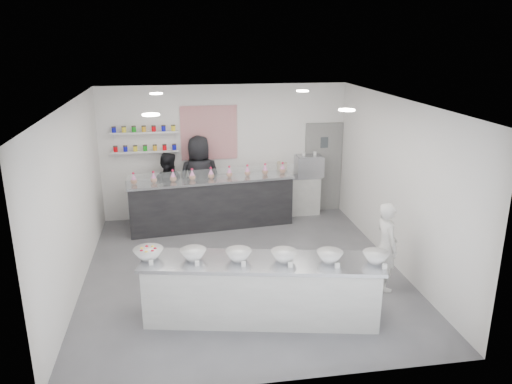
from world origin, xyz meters
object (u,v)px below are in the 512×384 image
espresso_ledge (293,195)px  staff_right (200,180)px  back_bar (212,203)px  staff_left (168,189)px  woman_prep (386,246)px  espresso_machine (309,166)px  prep_counter (261,290)px

espresso_ledge → staff_right: 2.23m
back_bar → staff_left: size_ratio=2.18×
staff_left → woman_prep: bearing=149.3°
back_bar → espresso_ledge: back_bar is taller
woman_prep → staff_right: staff_right is taller
espresso_machine → woman_prep: bearing=-85.3°
back_bar → staff_right: staff_right is taller
espresso_ledge → staff_right: staff_right is taller
espresso_ledge → woman_prep: (0.66, -3.74, 0.29)m
espresso_ledge → espresso_machine: (0.36, 0.00, 0.69)m
staff_left → staff_right: staff_right is taller
back_bar → woman_prep: woman_prep is taller
staff_right → staff_left: bearing=-6.6°
prep_counter → back_bar: back_bar is taller
prep_counter → espresso_ledge: 4.59m
back_bar → woman_prep: 4.13m
espresso_ledge → staff_left: bearing=-176.4°
staff_right → woman_prep: bearing=121.8°
back_bar → staff_left: 1.03m
staff_left → espresso_machine: bearing=-162.2°
prep_counter → espresso_machine: bearing=78.1°
espresso_machine → staff_left: 3.24m
espresso_ledge → espresso_machine: size_ratio=2.00×
espresso_machine → staff_left: (-3.22, -0.18, -0.33)m
woman_prep → staff_right: (-2.82, 3.56, 0.24)m
back_bar → staff_left: (-0.93, 0.34, 0.26)m
espresso_ledge → staff_left: size_ratio=0.76×
espresso_ledge → back_bar: bearing=-164.8°
espresso_ledge → espresso_machine: 0.78m
espresso_machine → staff_left: bearing=-176.8°
prep_counter → back_bar: 3.84m
back_bar → espresso_machine: size_ratio=5.75×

